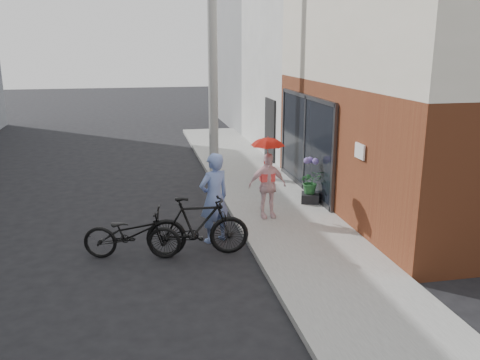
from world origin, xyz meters
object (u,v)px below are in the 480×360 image
object	(u,v)px
utility_pole	(213,58)
bike_left	(132,234)
bike_right	(198,226)
officer	(214,198)
planter	(310,198)
kimono_woman	(267,186)

from	to	relation	value
utility_pole	bike_left	world-z (taller)	utility_pole
bike_right	bike_left	bearing A→B (deg)	88.03
bike_right	officer	bearing A→B (deg)	-28.87
planter	bike_left	bearing A→B (deg)	-151.83
officer	bike_right	xyz separation A→B (m)	(-0.41, -0.65, -0.34)
bike_right	planter	world-z (taller)	bike_right
bike_left	bike_right	xyz separation A→B (m)	(1.21, -0.12, 0.10)
kimono_woman	officer	bearing A→B (deg)	-148.71
officer	kimono_woman	distance (m)	1.61
officer	bike_right	size ratio (longest dim) A/B	0.95
utility_pole	bike_left	xyz separation A→B (m)	(-2.45, -5.96, -3.02)
utility_pole	officer	bearing A→B (deg)	-98.62
bike_left	bike_right	bearing A→B (deg)	-83.69
officer	planter	size ratio (longest dim) A/B	4.28
bike_left	planter	distance (m)	4.85
officer	bike_right	bearing A→B (deg)	32.90
bike_right	kimono_woman	xyz separation A→B (m)	(1.74, 1.55, 0.27)
bike_right	planter	bearing A→B (deg)	-48.12
bike_right	kimono_woman	world-z (taller)	kimono_woman
utility_pole	planter	size ratio (longest dim) A/B	16.40
utility_pole	planter	distance (m)	5.24
officer	kimono_woman	world-z (taller)	officer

